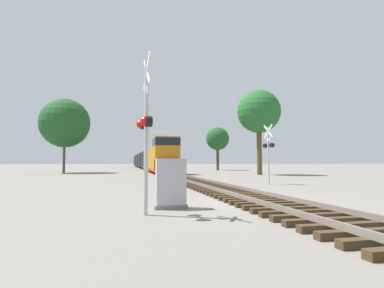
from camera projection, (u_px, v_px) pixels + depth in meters
name	position (u px, v px, depth m)	size (l,w,h in m)	color
ground_plane	(253.00, 201.00, 11.50)	(400.00, 400.00, 0.00)	slate
rail_track_bed	(253.00, 197.00, 11.51)	(2.60, 160.00, 0.31)	#42301E
freight_train	(146.00, 160.00, 67.71)	(2.93, 73.81, 4.42)	#B77A14
crossing_signal_near	(145.00, 126.00, 8.52)	(0.41, 1.01, 4.56)	#B7B7BC
crossing_signal_far	(269.00, 149.00, 20.13)	(0.49, 1.01, 4.02)	#B7B7BC
relay_cabinet	(171.00, 184.00, 9.64)	(1.05, 0.50, 1.60)	slate
tree_far_right	(259.00, 112.00, 34.99)	(5.03, 5.03, 9.90)	brown
tree_mid_background	(65.00, 123.00, 40.90)	(6.69, 6.69, 10.14)	brown
tree_deep_background	(218.00, 139.00, 54.04)	(4.16, 4.16, 7.77)	#473521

